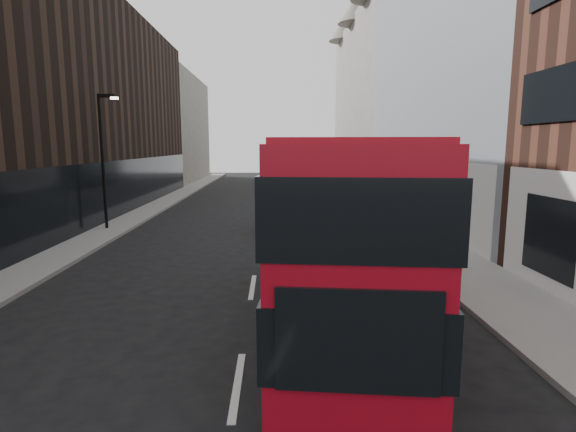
{
  "coord_description": "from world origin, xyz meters",
  "views": [
    {
      "loc": [
        0.73,
        -5.98,
        4.52
      ],
      "look_at": [
        1.11,
        6.87,
        2.5
      ],
      "focal_mm": 28.0,
      "sensor_mm": 36.0,
      "label": 1
    }
  ],
  "objects": [
    {
      "name": "building_left_mid",
      "position": [
        -11.5,
        30.0,
        7.0
      ],
      "size": [
        5.0,
        24.0,
        14.0
      ],
      "primitive_type": "cube",
      "color": "black",
      "rests_on": "ground"
    },
    {
      "name": "building_modern_block",
      "position": [
        11.47,
        21.0,
        9.9
      ],
      "size": [
        5.03,
        22.0,
        20.0
      ],
      "color": "#A8ACB3",
      "rests_on": "ground"
    },
    {
      "name": "sidewalk_right",
      "position": [
        7.5,
        25.0,
        0.07
      ],
      "size": [
        3.0,
        80.0,
        0.15
      ],
      "primitive_type": "cube",
      "color": "slate",
      "rests_on": "ground"
    },
    {
      "name": "sidewalk_left",
      "position": [
        -8.0,
        25.0,
        0.07
      ],
      "size": [
        2.0,
        80.0,
        0.15
      ],
      "primitive_type": "cube",
      "color": "slate",
      "rests_on": "ground"
    },
    {
      "name": "building_victorian",
      "position": [
        11.38,
        44.0,
        9.66
      ],
      "size": [
        6.5,
        24.0,
        21.0
      ],
      "color": "slate",
      "rests_on": "ground"
    },
    {
      "name": "car_b",
      "position": [
        1.16,
        18.0,
        0.79
      ],
      "size": [
        1.82,
        4.84,
        1.58
      ],
      "primitive_type": "imported",
      "rotation": [
        0.0,
        0.0,
        0.03
      ],
      "color": "gray",
      "rests_on": "ground"
    },
    {
      "name": "grey_bus",
      "position": [
        2.51,
        46.75,
        1.99
      ],
      "size": [
        2.93,
        11.59,
        3.72
      ],
      "rotation": [
        0.0,
        0.0,
        0.02
      ],
      "color": "black",
      "rests_on": "ground"
    },
    {
      "name": "red_bus",
      "position": [
        2.49,
        5.25,
        2.57
      ],
      "size": [
        4.03,
        11.68,
        4.63
      ],
      "rotation": [
        0.0,
        0.0,
        -0.12
      ],
      "color": "maroon",
      "rests_on": "ground"
    },
    {
      "name": "car_a",
      "position": [
        2.24,
        12.0,
        0.66
      ],
      "size": [
        1.93,
        4.02,
        1.32
      ],
      "primitive_type": "imported",
      "rotation": [
        0.0,
        0.0,
        0.1
      ],
      "color": "black",
      "rests_on": "ground"
    },
    {
      "name": "building_left_far",
      "position": [
        -11.5,
        52.0,
        6.5
      ],
      "size": [
        5.0,
        20.0,
        13.0
      ],
      "primitive_type": "cube",
      "color": "slate",
      "rests_on": "ground"
    },
    {
      "name": "street_lamp",
      "position": [
        -8.22,
        18.0,
        4.18
      ],
      "size": [
        1.06,
        0.22,
        7.0
      ],
      "color": "black",
      "rests_on": "sidewalk_left"
    },
    {
      "name": "car_c",
      "position": [
        2.23,
        26.95,
        0.63
      ],
      "size": [
        1.82,
        4.39,
        1.27
      ],
      "primitive_type": "imported",
      "rotation": [
        0.0,
        0.0,
        -0.01
      ],
      "color": "black",
      "rests_on": "ground"
    }
  ]
}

